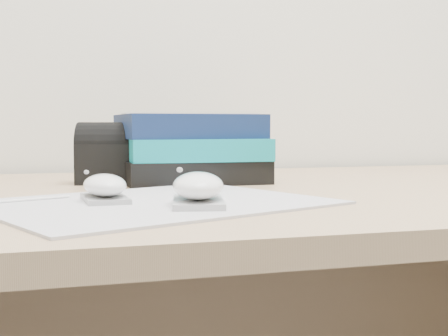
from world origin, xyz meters
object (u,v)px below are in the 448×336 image
object	(u,v)px
desk	(246,325)
book_stack	(191,149)
mouse_front	(198,189)
pouch	(113,154)
mouse_rear	(105,187)

from	to	relation	value
desk	book_stack	distance (m)	0.31
mouse_front	pouch	distance (m)	0.34
mouse_rear	book_stack	world-z (taller)	book_stack
pouch	mouse_rear	bearing A→B (deg)	-98.56
mouse_front	book_stack	distance (m)	0.34
pouch	book_stack	bearing A→B (deg)	-3.46
book_stack	pouch	size ratio (longest dim) A/B	1.84
desk	pouch	size ratio (longest dim) A/B	12.20
desk	mouse_front	size ratio (longest dim) A/B	13.58
desk	mouse_rear	xyz separation A→B (m)	(-0.25, -0.18, 0.25)
desk	book_stack	size ratio (longest dim) A/B	6.63
mouse_rear	desk	bearing A→B (deg)	36.73
mouse_rear	mouse_front	distance (m)	0.12
book_stack	mouse_rear	bearing A→B (deg)	-123.39
desk	mouse_rear	size ratio (longest dim) A/B	16.76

